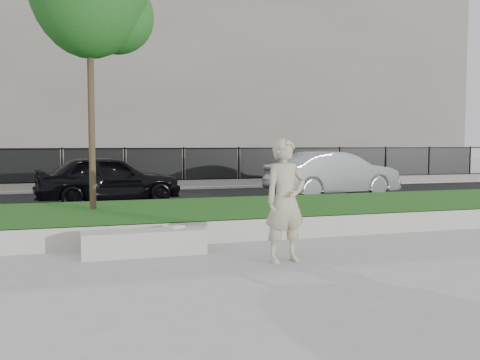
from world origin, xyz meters
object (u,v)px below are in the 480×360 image
object	(u,v)px
stone_bench	(144,243)
book	(176,227)
man	(285,201)
car_silver	(333,174)
car_dark	(109,179)

from	to	relation	value
stone_bench	book	world-z (taller)	book
book	man	bearing A→B (deg)	-72.25
book	car_silver	size ratio (longest dim) A/B	0.06
stone_bench	man	distance (m)	2.36
stone_bench	car_dark	size ratio (longest dim) A/B	0.47
book	car_silver	world-z (taller)	car_silver
car_dark	book	bearing A→B (deg)	178.32
stone_bench	car_silver	size ratio (longest dim) A/B	0.44
book	car_silver	distance (m)	9.53
book	car_dark	distance (m)	7.38
stone_bench	man	size ratio (longest dim) A/B	1.05
car_silver	book	bearing A→B (deg)	127.46
car_dark	car_silver	distance (m)	7.07
man	car_dark	bearing A→B (deg)	93.67
book	car_silver	bearing A→B (deg)	16.21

